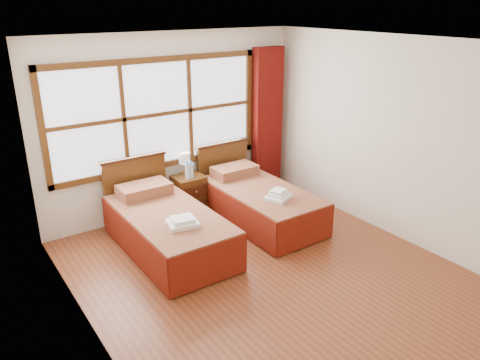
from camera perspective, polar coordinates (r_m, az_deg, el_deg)
floor at (r=5.58m, az=3.39°, el=-11.25°), size 4.50×4.50×0.00m
ceiling at (r=4.73m, az=4.09°, el=16.44°), size 4.50×4.50×0.00m
wall_back at (r=6.83m, az=-8.11°, el=6.64°), size 4.00×0.00×4.00m
wall_left at (r=4.16m, az=-18.58°, el=-3.92°), size 0.00×4.50×4.50m
wall_right at (r=6.39m, az=18.00°, el=4.80°), size 0.00×4.50×4.50m
window at (r=6.65m, az=-9.98°, el=7.91°), size 3.16×0.06×1.56m
curtain at (r=7.58m, az=3.33°, el=7.24°), size 0.50×0.16×2.30m
bed_left at (r=6.01m, az=-8.92°, el=-5.69°), size 1.01×2.03×0.98m
bed_right at (r=6.69m, az=2.28°, el=-2.64°), size 0.98×2.00×0.94m
nightstand at (r=6.97m, az=-6.20°, el=-1.77°), size 0.43×0.43×0.57m
towels_left at (r=5.50m, az=-7.01°, el=-5.11°), size 0.39×0.35×0.10m
towels_right at (r=6.23m, az=4.68°, el=-1.87°), size 0.40×0.38×0.13m
lamp at (r=6.92m, az=-6.80°, el=2.60°), size 0.17×0.17×0.32m
bottle_near at (r=6.74m, az=-6.42°, el=1.14°), size 0.07×0.07×0.26m
bottle_far at (r=6.77m, az=-5.97°, el=1.18°), size 0.07×0.07×0.25m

